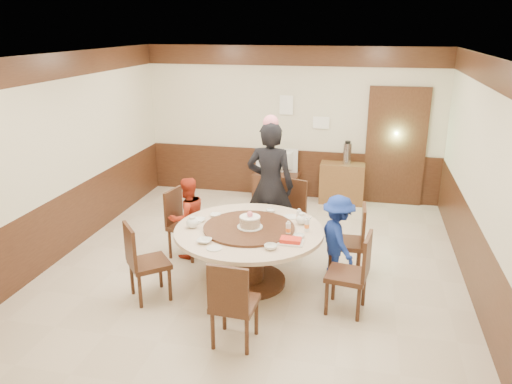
% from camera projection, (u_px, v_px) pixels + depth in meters
% --- Properties ---
extents(room, '(6.00, 6.04, 2.84)m').
position_uv_depth(room, '(258.00, 189.00, 6.62)').
color(room, beige).
rests_on(room, ground).
extents(banquet_table, '(1.86, 1.86, 0.78)m').
position_uv_depth(banquet_table, '(249.00, 245.00, 6.25)').
color(banquet_table, '#3D2113').
rests_on(banquet_table, ground).
extents(chair_0, '(0.46, 0.45, 0.97)m').
position_uv_depth(chair_0, '(347.00, 253.00, 6.54)').
color(chair_0, '#3D2113').
rests_on(chair_0, ground).
extents(chair_1, '(0.56, 0.57, 0.97)m').
position_uv_depth(chair_1, '(288.00, 224.00, 7.48)').
color(chair_1, '#3D2113').
rests_on(chair_1, ground).
extents(chair_2, '(0.53, 0.52, 0.97)m').
position_uv_depth(chair_2, '(186.00, 235.00, 7.09)').
color(chair_2, '#3D2113').
rests_on(chair_2, ground).
extents(chair_3, '(0.62, 0.62, 0.97)m').
position_uv_depth(chair_3, '(148.00, 275.00, 5.98)').
color(chair_3, '#3D2113').
rests_on(chair_3, ground).
extents(chair_4, '(0.46, 0.47, 0.97)m').
position_uv_depth(chair_4, '(234.00, 317.00, 5.12)').
color(chair_4, '#3D2113').
rests_on(chair_4, ground).
extents(chair_5, '(0.51, 0.50, 0.97)m').
position_uv_depth(chair_5, '(348.00, 287.00, 5.71)').
color(chair_5, '#3D2113').
rests_on(chair_5, ground).
extents(person_standing, '(0.70, 0.47, 1.88)m').
position_uv_depth(person_standing, '(270.00, 186.00, 7.20)').
color(person_standing, black).
rests_on(person_standing, ground).
extents(person_red, '(0.71, 0.72, 1.16)m').
position_uv_depth(person_red, '(188.00, 218.00, 6.99)').
color(person_red, '#A52A16').
rests_on(person_red, ground).
extents(person_blue, '(0.72, 0.85, 1.14)m').
position_uv_depth(person_blue, '(338.00, 239.00, 6.33)').
color(person_blue, navy).
rests_on(person_blue, ground).
extents(birthday_cake, '(0.32, 0.32, 0.21)m').
position_uv_depth(birthday_cake, '(250.00, 222.00, 6.13)').
color(birthday_cake, white).
rests_on(birthday_cake, banquet_table).
extents(teapot_left, '(0.17, 0.15, 0.13)m').
position_uv_depth(teapot_left, '(192.00, 223.00, 6.20)').
color(teapot_left, white).
rests_on(teapot_left, banquet_table).
extents(teapot_right, '(0.17, 0.15, 0.13)m').
position_uv_depth(teapot_right, '(302.00, 220.00, 6.31)').
color(teapot_right, white).
rests_on(teapot_right, banquet_table).
extents(bowl_0, '(0.14, 0.14, 0.04)m').
position_uv_depth(bowl_0, '(216.00, 215.00, 6.58)').
color(bowl_0, white).
rests_on(bowl_0, banquet_table).
extents(bowl_1, '(0.15, 0.15, 0.05)m').
position_uv_depth(bowl_1, '(271.00, 247.00, 5.62)').
color(bowl_1, white).
rests_on(bowl_1, banquet_table).
extents(bowl_2, '(0.17, 0.17, 0.04)m').
position_uv_depth(bowl_2, '(204.00, 241.00, 5.78)').
color(bowl_2, white).
rests_on(bowl_2, banquet_table).
extents(bowl_3, '(0.13, 0.13, 0.04)m').
position_uv_depth(bowl_3, '(299.00, 236.00, 5.92)').
color(bowl_3, white).
rests_on(bowl_3, banquet_table).
extents(bowl_4, '(0.15, 0.15, 0.04)m').
position_uv_depth(bowl_4, '(200.00, 220.00, 6.41)').
color(bowl_4, white).
rests_on(bowl_4, banquet_table).
extents(bowl_5, '(0.12, 0.12, 0.04)m').
position_uv_depth(bowl_5, '(270.00, 211.00, 6.73)').
color(bowl_5, white).
rests_on(bowl_5, banquet_table).
extents(saucer_near, '(0.18, 0.18, 0.01)m').
position_uv_depth(saucer_near, '(214.00, 248.00, 5.63)').
color(saucer_near, white).
rests_on(saucer_near, banquet_table).
extents(saucer_far, '(0.18, 0.18, 0.01)m').
position_uv_depth(saucer_far, '(291.00, 217.00, 6.55)').
color(saucer_far, white).
rests_on(saucer_far, banquet_table).
extents(shrimp_platter, '(0.30, 0.20, 0.06)m').
position_uv_depth(shrimp_platter, '(291.00, 241.00, 5.77)').
color(shrimp_platter, white).
rests_on(shrimp_platter, banquet_table).
extents(bottle_0, '(0.06, 0.06, 0.16)m').
position_uv_depth(bottle_0, '(288.00, 229.00, 5.97)').
color(bottle_0, white).
rests_on(bottle_0, banquet_table).
extents(bottle_1, '(0.06, 0.06, 0.16)m').
position_uv_depth(bottle_1, '(307.00, 225.00, 6.08)').
color(bottle_1, white).
rests_on(bottle_1, banquet_table).
extents(bottle_2, '(0.06, 0.06, 0.16)m').
position_uv_depth(bottle_2, '(299.00, 216.00, 6.37)').
color(bottle_2, white).
rests_on(bottle_2, banquet_table).
extents(tv_stand, '(0.85, 0.45, 0.50)m').
position_uv_depth(tv_stand, '(276.00, 186.00, 9.46)').
color(tv_stand, '#3D2113').
rests_on(tv_stand, ground).
extents(television, '(0.79, 0.18, 0.45)m').
position_uv_depth(television, '(276.00, 161.00, 9.31)').
color(television, gray).
rests_on(television, tv_stand).
extents(side_cabinet, '(0.80, 0.40, 0.75)m').
position_uv_depth(side_cabinet, '(342.00, 183.00, 9.20)').
color(side_cabinet, brown).
rests_on(side_cabinet, ground).
extents(thermos, '(0.15, 0.15, 0.38)m').
position_uv_depth(thermos, '(347.00, 154.00, 9.00)').
color(thermos, silver).
rests_on(thermos, side_cabinet).
extents(notice_left, '(0.25, 0.00, 0.35)m').
position_uv_depth(notice_left, '(286.00, 105.00, 9.14)').
color(notice_left, white).
rests_on(notice_left, room).
extents(notice_right, '(0.30, 0.00, 0.22)m').
position_uv_depth(notice_right, '(321.00, 123.00, 9.11)').
color(notice_right, white).
rests_on(notice_right, room).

